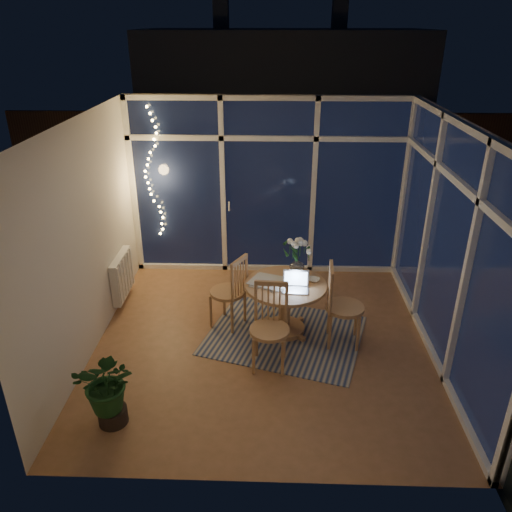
% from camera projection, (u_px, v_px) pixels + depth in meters
% --- Properties ---
extents(floor, '(4.00, 4.00, 0.00)m').
position_uv_depth(floor, '(265.00, 342.00, 5.98)').
color(floor, '#8D603D').
rests_on(floor, ground).
extents(ceiling, '(4.00, 4.00, 0.00)m').
position_uv_depth(ceiling, '(267.00, 122.00, 4.87)').
color(ceiling, silver).
rests_on(ceiling, wall_back).
extents(wall_back, '(4.00, 0.04, 2.60)m').
position_uv_depth(wall_back, '(268.00, 188.00, 7.23)').
color(wall_back, silver).
rests_on(wall_back, floor).
extents(wall_front, '(4.00, 0.04, 2.60)m').
position_uv_depth(wall_front, '(262.00, 355.00, 3.62)').
color(wall_front, silver).
rests_on(wall_front, floor).
extents(wall_left, '(0.04, 4.00, 2.60)m').
position_uv_depth(wall_left, '(85.00, 241.00, 5.49)').
color(wall_left, silver).
rests_on(wall_left, floor).
extents(wall_right, '(0.04, 4.00, 2.60)m').
position_uv_depth(wall_right, '(452.00, 246.00, 5.37)').
color(wall_right, silver).
rests_on(wall_right, floor).
extents(window_wall_back, '(4.00, 0.10, 2.60)m').
position_uv_depth(window_wall_back, '(268.00, 189.00, 7.20)').
color(window_wall_back, white).
rests_on(window_wall_back, floor).
extents(window_wall_right, '(0.10, 4.00, 2.60)m').
position_uv_depth(window_wall_right, '(448.00, 246.00, 5.37)').
color(window_wall_right, white).
rests_on(window_wall_right, floor).
extents(radiator, '(0.10, 0.70, 0.58)m').
position_uv_depth(radiator, '(122.00, 276.00, 6.68)').
color(radiator, silver).
rests_on(radiator, wall_left).
extents(fairy_lights, '(0.24, 0.10, 1.85)m').
position_uv_depth(fairy_lights, '(152.00, 174.00, 7.08)').
color(fairy_lights, '#FFCD66').
rests_on(fairy_lights, window_wall_back).
extents(garden_patio, '(12.00, 6.00, 0.10)m').
position_uv_depth(garden_patio, '(293.00, 207.00, 10.51)').
color(garden_patio, black).
rests_on(garden_patio, ground).
extents(garden_fence, '(11.00, 0.08, 1.80)m').
position_uv_depth(garden_fence, '(270.00, 156.00, 10.56)').
color(garden_fence, '#381E14').
rests_on(garden_fence, ground).
extents(neighbour_roof, '(7.00, 3.00, 2.20)m').
position_uv_depth(neighbour_roof, '(283.00, 76.00, 12.71)').
color(neighbour_roof, '#34363E').
rests_on(neighbour_roof, ground).
extents(garden_shrubs, '(0.90, 0.90, 0.90)m').
position_uv_depth(garden_shrubs, '(224.00, 209.00, 8.89)').
color(garden_shrubs, '#1A3116').
rests_on(garden_shrubs, ground).
extents(rug, '(2.14, 1.90, 0.01)m').
position_uv_depth(rug, '(285.00, 335.00, 6.11)').
color(rug, '#B5AB93').
rests_on(rug, floor).
extents(dining_table, '(1.22, 1.22, 0.67)m').
position_uv_depth(dining_table, '(285.00, 308.00, 6.06)').
color(dining_table, '#B07A4F').
rests_on(dining_table, floor).
extents(chair_left, '(0.61, 0.61, 0.98)m').
position_uv_depth(chair_left, '(227.00, 290.00, 6.14)').
color(chair_left, '#B07A4F').
rests_on(chair_left, floor).
extents(chair_right, '(0.51, 0.51, 1.02)m').
position_uv_depth(chair_right, '(345.00, 306.00, 5.77)').
color(chair_right, '#B07A4F').
rests_on(chair_right, floor).
extents(chair_front, '(0.49, 0.49, 0.99)m').
position_uv_depth(chair_front, '(270.00, 328.00, 5.37)').
color(chair_front, '#B07A4F').
rests_on(chair_front, floor).
extents(laptop, '(0.32, 0.28, 0.22)m').
position_uv_depth(laptop, '(296.00, 282.00, 5.73)').
color(laptop, silver).
rests_on(laptop, dining_table).
extents(flower_vase, '(0.25, 0.25, 0.21)m').
position_uv_depth(flower_vase, '(297.00, 264.00, 6.15)').
color(flower_vase, silver).
rests_on(flower_vase, dining_table).
extents(bowl, '(0.19, 0.19, 0.04)m').
position_uv_depth(bowl, '(314.00, 280.00, 5.98)').
color(bowl, white).
rests_on(bowl, dining_table).
extents(newspapers, '(0.51, 0.45, 0.02)m').
position_uv_depth(newspapers, '(268.00, 282.00, 5.95)').
color(newspapers, silver).
rests_on(newspapers, dining_table).
extents(phone, '(0.12, 0.07, 0.01)m').
position_uv_depth(phone, '(285.00, 284.00, 5.90)').
color(phone, black).
rests_on(phone, dining_table).
extents(potted_plant, '(0.57, 0.50, 0.76)m').
position_uv_depth(potted_plant, '(109.00, 391.00, 4.64)').
color(potted_plant, '#17421C').
rests_on(potted_plant, floor).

